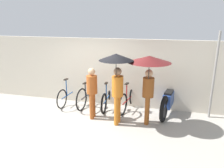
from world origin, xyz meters
name	(u,v)px	position (x,y,z in m)	size (l,w,h in m)	color
ground_plane	(78,129)	(0.00, 0.00, 0.00)	(30.00, 30.00, 0.00)	#9E998E
back_wall	(100,72)	(0.00, 2.05, 1.16)	(11.47, 0.12, 2.32)	beige
parked_bicycle_0	(70,93)	(-1.09, 1.78, 0.36)	(0.44, 1.76, 1.02)	black
parked_bicycle_1	(88,94)	(-0.36, 1.72, 0.40)	(0.44, 1.71, 1.08)	black
parked_bicycle_2	(108,97)	(0.36, 1.73, 0.36)	(0.44, 1.78, 1.08)	black
parked_bicycle_3	(128,99)	(1.09, 1.72, 0.38)	(0.47, 1.71, 1.05)	black
pedestrian_leading	(92,90)	(0.14, 0.80, 0.91)	(0.32, 0.32, 1.57)	#9E4C1E
pedestrian_center	(117,71)	(0.96, 0.52, 1.59)	(0.92, 0.92, 2.08)	#C66B1E
pedestrian_trailing	(149,69)	(1.80, 0.75, 1.65)	(1.16, 1.16, 2.01)	brown
motorcycle	(168,101)	(2.38, 1.71, 0.43)	(0.65, 2.04, 0.96)	black
awning_pole	(214,76)	(3.64, 1.75, 1.32)	(0.07, 0.07, 2.63)	gray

